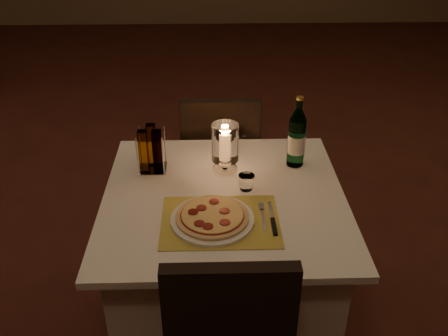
{
  "coord_description": "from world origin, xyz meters",
  "views": [
    {
      "loc": [
        0.07,
        -2.29,
        1.89
      ],
      "look_at": [
        0.12,
        -0.56,
        0.86
      ],
      "focal_mm": 40.0,
      "sensor_mm": 36.0,
      "label": 1
    }
  ],
  "objects_px": {
    "pizza": "(212,216)",
    "hurricane_candle": "(225,144)",
    "chair_far": "(220,152)",
    "plate": "(212,220)",
    "main_table": "(224,263)",
    "water_bottle": "(297,138)",
    "tumbler": "(246,182)"
  },
  "relations": [
    {
      "from": "pizza",
      "to": "water_bottle",
      "type": "bearing_deg",
      "value": 48.38
    },
    {
      "from": "water_bottle",
      "to": "hurricane_candle",
      "type": "height_order",
      "value": "water_bottle"
    },
    {
      "from": "plate",
      "to": "pizza",
      "type": "height_order",
      "value": "pizza"
    },
    {
      "from": "water_bottle",
      "to": "main_table",
      "type": "bearing_deg",
      "value": -143.07
    },
    {
      "from": "water_bottle",
      "to": "chair_far",
      "type": "bearing_deg",
      "value": 125.35
    },
    {
      "from": "main_table",
      "to": "tumbler",
      "type": "xyz_separation_m",
      "value": [
        0.09,
        0.04,
        0.4
      ]
    },
    {
      "from": "tumbler",
      "to": "hurricane_candle",
      "type": "xyz_separation_m",
      "value": [
        -0.08,
        0.16,
        0.1
      ]
    },
    {
      "from": "hurricane_candle",
      "to": "water_bottle",
      "type": "bearing_deg",
      "value": 8.4
    },
    {
      "from": "plate",
      "to": "tumbler",
      "type": "relative_size",
      "value": 4.7
    },
    {
      "from": "plate",
      "to": "main_table",
      "type": "bearing_deg",
      "value": 74.48
    },
    {
      "from": "tumbler",
      "to": "water_bottle",
      "type": "relative_size",
      "value": 0.21
    },
    {
      "from": "plate",
      "to": "hurricane_candle",
      "type": "bearing_deg",
      "value": 81.08
    },
    {
      "from": "tumbler",
      "to": "water_bottle",
      "type": "bearing_deg",
      "value": 40.76
    },
    {
      "from": "plate",
      "to": "pizza",
      "type": "distance_m",
      "value": 0.02
    },
    {
      "from": "plate",
      "to": "water_bottle",
      "type": "distance_m",
      "value": 0.59
    },
    {
      "from": "pizza",
      "to": "hurricane_candle",
      "type": "relative_size",
      "value": 1.24
    },
    {
      "from": "chair_far",
      "to": "hurricane_candle",
      "type": "xyz_separation_m",
      "value": [
        0.01,
        -0.51,
        0.32
      ]
    },
    {
      "from": "chair_far",
      "to": "plate",
      "type": "height_order",
      "value": "chair_far"
    },
    {
      "from": "plate",
      "to": "hurricane_candle",
      "type": "height_order",
      "value": "hurricane_candle"
    },
    {
      "from": "main_table",
      "to": "chair_far",
      "type": "relative_size",
      "value": 1.11
    },
    {
      "from": "chair_far",
      "to": "plate",
      "type": "relative_size",
      "value": 2.81
    },
    {
      "from": "tumbler",
      "to": "water_bottle",
      "type": "height_order",
      "value": "water_bottle"
    },
    {
      "from": "chair_far",
      "to": "tumbler",
      "type": "relative_size",
      "value": 13.23
    },
    {
      "from": "main_table",
      "to": "hurricane_candle",
      "type": "relative_size",
      "value": 4.42
    },
    {
      "from": "plate",
      "to": "hurricane_candle",
      "type": "xyz_separation_m",
      "value": [
        0.06,
        0.38,
        0.12
      ]
    },
    {
      "from": "water_bottle",
      "to": "hurricane_candle",
      "type": "relative_size",
      "value": 1.46
    },
    {
      "from": "tumbler",
      "to": "pizza",
      "type": "bearing_deg",
      "value": -122.69
    },
    {
      "from": "plate",
      "to": "pizza",
      "type": "xyz_separation_m",
      "value": [
        -0.0,
        -0.0,
        0.02
      ]
    },
    {
      "from": "pizza",
      "to": "hurricane_candle",
      "type": "xyz_separation_m",
      "value": [
        0.06,
        0.38,
        0.11
      ]
    },
    {
      "from": "main_table",
      "to": "plate",
      "type": "height_order",
      "value": "plate"
    },
    {
      "from": "chair_far",
      "to": "main_table",
      "type": "bearing_deg",
      "value": -90.0
    },
    {
      "from": "main_table",
      "to": "pizza",
      "type": "relative_size",
      "value": 3.57
    }
  ]
}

